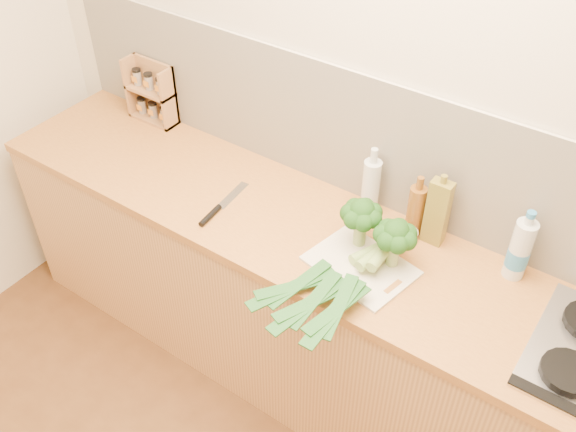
# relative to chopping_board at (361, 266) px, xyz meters

# --- Properties ---
(room_shell) EXTENTS (3.50, 3.50, 3.50)m
(room_shell) POSITION_rel_chopping_board_xyz_m (-0.12, 0.36, 0.26)
(room_shell) COLOR beige
(room_shell) RESTS_ON ground
(counter) EXTENTS (3.20, 0.62, 0.90)m
(counter) POSITION_rel_chopping_board_xyz_m (-0.12, 0.07, -0.46)
(counter) COLOR tan
(counter) RESTS_ON ground
(chopping_board) EXTENTS (0.41, 0.34, 0.01)m
(chopping_board) POSITION_rel_chopping_board_xyz_m (0.00, 0.00, 0.00)
(chopping_board) COLOR beige
(chopping_board) RESTS_ON counter
(broccoli_left) EXTENTS (0.15, 0.16, 0.20)m
(broccoli_left) POSITION_rel_chopping_board_xyz_m (-0.06, 0.10, 0.14)
(broccoli_left) COLOR #91A661
(broccoli_left) RESTS_ON chopping_board
(broccoli_right) EXTENTS (0.15, 0.16, 0.20)m
(broccoli_right) POSITION_rel_chopping_board_xyz_m (0.09, 0.07, 0.14)
(broccoli_right) COLOR #91A661
(broccoli_right) RESTS_ON chopping_board
(leek_front) EXTENTS (0.33, 0.68, 0.04)m
(leek_front) POSITION_rel_chopping_board_xyz_m (-0.02, -0.01, 0.03)
(leek_front) COLOR white
(leek_front) RESTS_ON chopping_board
(leek_mid) EXTENTS (0.20, 0.71, 0.04)m
(leek_mid) POSITION_rel_chopping_board_xyz_m (0.02, -0.04, 0.05)
(leek_mid) COLOR white
(leek_mid) RESTS_ON chopping_board
(leek_back) EXTENTS (0.10, 0.67, 0.04)m
(leek_back) POSITION_rel_chopping_board_xyz_m (0.06, -0.05, 0.06)
(leek_back) COLOR white
(leek_back) RESTS_ON chopping_board
(chefs_knife) EXTENTS (0.06, 0.32, 0.02)m
(chefs_knife) POSITION_rel_chopping_board_xyz_m (-0.62, -0.06, 0.00)
(chefs_knife) COLOR silver
(chefs_knife) RESTS_ON counter
(spice_rack) EXTENTS (0.25, 0.10, 0.29)m
(spice_rack) POSITION_rel_chopping_board_xyz_m (-1.30, 0.31, 0.12)
(spice_rack) COLOR #B17B4C
(spice_rack) RESTS_ON counter
(oil_tin) EXTENTS (0.08, 0.05, 0.30)m
(oil_tin) POSITION_rel_chopping_board_xyz_m (0.15, 0.28, 0.13)
(oil_tin) COLOR olive
(oil_tin) RESTS_ON counter
(glass_bottle) EXTENTS (0.07, 0.07, 0.29)m
(glass_bottle) POSITION_rel_chopping_board_xyz_m (-0.14, 0.30, 0.12)
(glass_bottle) COLOR silver
(glass_bottle) RESTS_ON counter
(amber_bottle) EXTENTS (0.06, 0.06, 0.26)m
(amber_bottle) POSITION_rel_chopping_board_xyz_m (0.07, 0.27, 0.10)
(amber_bottle) COLOR brown
(amber_bottle) RESTS_ON counter
(water_bottle) EXTENTS (0.08, 0.08, 0.27)m
(water_bottle) POSITION_rel_chopping_board_xyz_m (0.46, 0.28, 0.11)
(water_bottle) COLOR silver
(water_bottle) RESTS_ON counter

